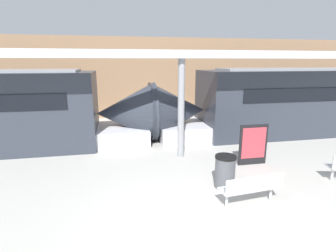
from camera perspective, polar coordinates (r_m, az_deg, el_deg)
name	(u,v)px	position (r m, az deg, el deg)	size (l,w,h in m)	color
ground_plane	(207,233)	(6.02, 8.39, -21.99)	(60.00, 60.00, 0.00)	#B2AFA8
station_wall	(142,78)	(17.10, -5.61, 10.41)	(56.00, 0.20, 5.00)	#937051
train_left	(330,101)	(15.94, 31.80, 4.62)	(18.57, 2.93, 3.20)	#2D333D
bench_near	(252,187)	(6.95, 17.83, -12.46)	(1.64, 0.60, 0.83)	silver
trash_bin	(225,171)	(7.72, 12.30, -9.63)	(0.60, 0.60, 0.94)	#4C4F54
poster_board	(253,145)	(9.52, 18.06, -3.86)	(1.02, 0.07, 1.43)	black
support_column_near	(181,110)	(9.57, 2.86, 3.61)	(0.25, 0.25, 3.61)	gray
canopy_beam	(182,54)	(9.42, 3.01, 15.34)	(28.00, 0.60, 0.28)	#B7B7BC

